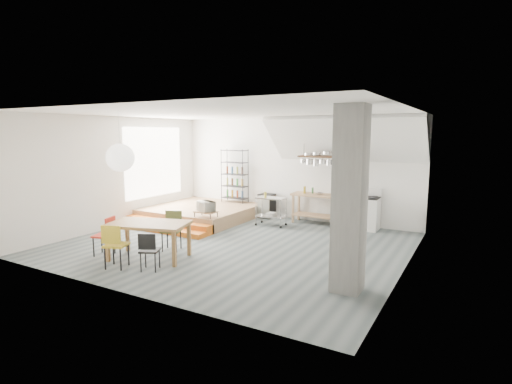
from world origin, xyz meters
The scene contains 26 objects.
floor centered at (0.00, 0.00, 0.00)m, with size 8.00×8.00×0.00m, color #4B5557.
wall_back centered at (0.00, 3.50, 1.60)m, with size 8.00×0.04×3.20m, color silver.
wall_left centered at (-4.00, 0.00, 1.60)m, with size 0.04×7.00×3.20m, color silver.
wall_right centered at (4.00, 0.00, 1.60)m, with size 0.04×7.00×3.20m, color silver.
ceiling centered at (0.00, 0.00, 3.20)m, with size 8.00×7.00×0.02m, color white.
slope_ceiling centered at (1.80, 2.90, 2.55)m, with size 4.40×1.80×0.15m, color white.
window_pane centered at (-3.98, 1.50, 1.80)m, with size 0.02×2.50×2.20m, color white.
platform centered at (-2.50, 2.00, 0.20)m, with size 3.00×3.00×0.40m, color #A77B53.
step_lower centered at (-2.50, 0.05, 0.07)m, with size 3.00×0.35×0.13m, color orange.
step_upper centered at (-2.50, 0.40, 0.13)m, with size 3.00×0.35×0.27m, color orange.
concrete_column centered at (3.30, -1.50, 1.60)m, with size 0.50×0.50×3.20m, color slate.
kitchen_counter centered at (1.10, 3.15, 0.63)m, with size 1.80×0.60×0.91m.
stove centered at (2.50, 3.16, 0.48)m, with size 0.60×0.60×1.18m.
pot_rack centered at (1.13, 2.92, 1.98)m, with size 1.20×0.50×1.43m.
wire_shelving centered at (-2.00, 3.20, 1.33)m, with size 0.88×0.38×1.80m.
microwave_shelf centered at (-1.40, 0.75, 0.55)m, with size 0.60×0.40×0.16m.
paper_lantern centered at (-1.57, -2.04, 2.20)m, with size 0.60×0.60×0.60m, color white.
dining_table centered at (-0.99, -1.87, 0.72)m, with size 1.89×1.40×0.80m.
chair_mustard centered at (-1.12, -2.70, 0.55)m, with size 0.54×0.54×0.92m.
chair_black centered at (-0.41, -2.47, 0.47)m, with size 0.48×0.48×0.79m.
chair_olive centered at (-1.02, -1.08, 0.54)m, with size 0.54×0.54×0.91m.
chair_red centered at (-1.99, -2.17, 0.53)m, with size 0.51×0.51×0.88m.
rolling_cart centered at (-0.12, 2.24, 0.55)m, with size 0.89×0.53×0.85m.
mini_fridge centered at (-0.78, 3.20, 0.39)m, with size 0.46×0.46×0.77m, color black.
microwave centered at (-1.40, 0.75, 0.71)m, with size 0.51×0.35×0.28m, color beige.
bowl centered at (1.06, 3.10, 0.94)m, with size 0.23×0.23×0.06m, color silver.
Camera 1 is at (5.19, -8.08, 2.72)m, focal length 28.00 mm.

